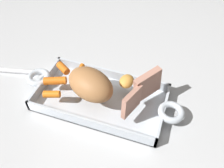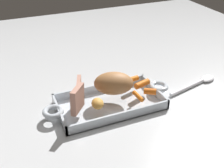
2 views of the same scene
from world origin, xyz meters
name	(u,v)px [view 1 (image 1 of 2)]	position (x,y,z in m)	size (l,w,h in m)	color
ground_plane	(101,101)	(0.00, 0.00, 0.00)	(2.24, 2.24, 0.00)	silver
roasting_dish	(101,98)	(0.00, 0.00, 0.01)	(0.47, 0.19, 0.04)	silver
pork_roast	(91,84)	(0.02, 0.02, 0.08)	(0.14, 0.09, 0.08)	#A97041
roast_slice_outer	(132,102)	(-0.10, 0.03, 0.07)	(0.01, 0.07, 0.07)	tan
roast_slice_thin	(147,85)	(-0.12, -0.03, 0.08)	(0.02, 0.08, 0.08)	tan
baby_carrot_long	(79,72)	(0.09, -0.05, 0.05)	(0.01, 0.01, 0.06)	orange
baby_carrot_short	(55,81)	(0.13, 0.01, 0.05)	(0.02, 0.02, 0.06)	orange
baby_carrot_northeast	(52,94)	(0.12, 0.06, 0.05)	(0.02, 0.02, 0.05)	orange
baby_carrot_southwest	(63,68)	(0.13, -0.04, 0.05)	(0.02, 0.02, 0.04)	orange
potato_halved	(127,81)	(-0.06, -0.05, 0.06)	(0.05, 0.04, 0.03)	gold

